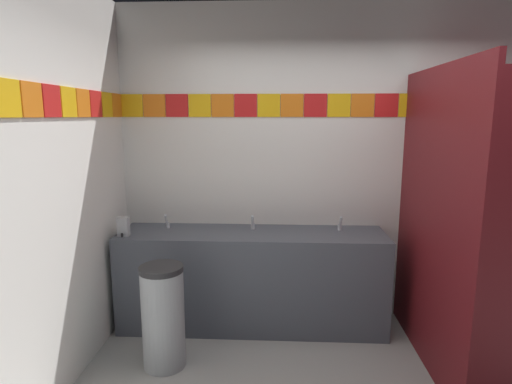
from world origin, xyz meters
TOP-DOWN VIEW (x-y plane):
  - wall_back at (0.00, 1.54)m, footprint 3.70×0.09m
  - wall_side at (-1.89, -0.00)m, footprint 0.09×3.00m
  - vanity_counter at (-0.65, 1.22)m, footprint 2.30×0.56m
  - faucet_left at (-1.41, 1.31)m, footprint 0.04×0.10m
  - faucet_center at (-0.65, 1.31)m, footprint 0.04×0.10m
  - faucet_right at (0.12, 1.31)m, footprint 0.04×0.10m
  - soap_dispenser at (-1.72, 1.06)m, footprint 0.09×0.09m
  - stall_divider at (0.86, 0.49)m, footprint 0.92×1.51m
  - toilet at (1.20, 1.12)m, footprint 0.39×0.49m
  - trash_bin at (-1.27, 0.56)m, footprint 0.32×0.32m

SIDE VIEW (x-z plane):
  - toilet at x=1.20m, z-range -0.07..0.67m
  - trash_bin at x=-1.27m, z-range 0.00..0.78m
  - vanity_counter at x=-0.65m, z-range 0.01..0.87m
  - faucet_left at x=-1.41m, z-range 0.84..0.98m
  - faucet_center at x=-0.65m, z-range 0.84..0.98m
  - faucet_right at x=0.12m, z-range 0.84..0.98m
  - soap_dispenser at x=-1.72m, z-range 0.85..1.01m
  - stall_divider at x=0.86m, z-range 0.00..2.20m
  - wall_side at x=-1.89m, z-range 0.00..2.82m
  - wall_back at x=0.00m, z-range 0.00..2.82m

